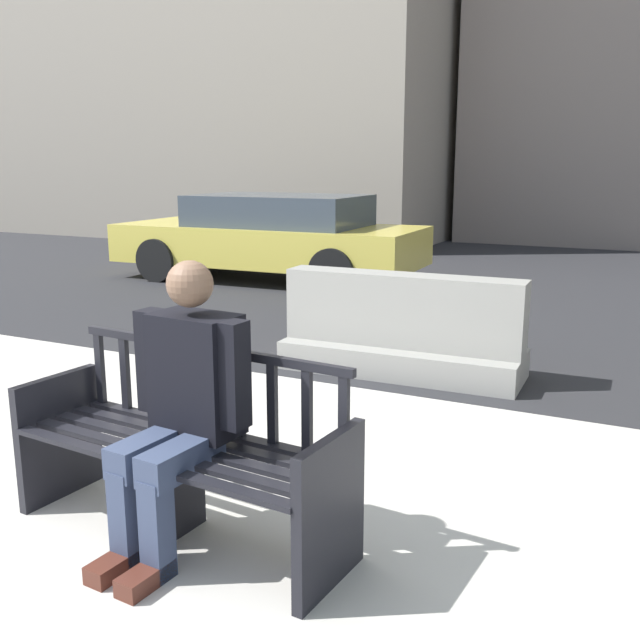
% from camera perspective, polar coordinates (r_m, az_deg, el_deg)
% --- Properties ---
extents(ground_plane, '(200.00, 200.00, 0.00)m').
position_cam_1_polar(ground_plane, '(3.75, -19.61, -15.86)').
color(ground_plane, '#B7B2A8').
extents(street_asphalt, '(120.00, 12.00, 0.01)m').
position_cam_1_polar(street_asphalt, '(11.34, 13.48, 3.38)').
color(street_asphalt, '#28282B').
rests_on(street_asphalt, ground).
extents(street_bench, '(1.73, 0.65, 0.88)m').
position_cam_1_polar(street_bench, '(3.45, -11.04, -10.53)').
color(street_bench, black).
rests_on(street_bench, ground).
extents(seated_person, '(0.59, 0.74, 1.31)m').
position_cam_1_polar(seated_person, '(3.26, -10.95, -6.39)').
color(seated_person, black).
rests_on(seated_person, ground).
extents(jersey_barrier_centre, '(2.02, 0.74, 0.84)m').
position_cam_1_polar(jersey_barrier_centre, '(5.97, 6.56, -1.08)').
color(jersey_barrier_centre, gray).
rests_on(jersey_barrier_centre, ground).
extents(car_taxi_near, '(4.62, 2.03, 1.27)m').
position_cam_1_polar(car_taxi_near, '(10.74, -3.90, 6.72)').
color(car_taxi_near, '#DBC64C').
rests_on(car_taxi_near, ground).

